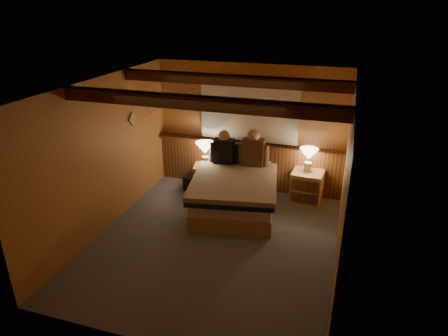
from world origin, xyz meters
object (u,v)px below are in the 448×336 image
at_px(bed, 235,193).
at_px(duffel_bag, 197,184).
at_px(nightstand_left, 206,177).
at_px(lamp_right, 309,155).
at_px(person_right, 253,150).
at_px(nightstand_right, 307,187).
at_px(person_left, 224,150).
at_px(lamp_left, 205,149).

bearing_deg(bed, duffel_bag, 141.16).
height_order(nightstand_left, lamp_right, lamp_right).
distance_m(bed, person_right, 0.88).
distance_m(bed, nightstand_left, 0.97).
height_order(bed, nightstand_left, bed).
xyz_separation_m(nightstand_right, duffel_bag, (-2.08, -0.16, -0.15)).
bearing_deg(lamp_right, person_right, -175.66).
xyz_separation_m(lamp_right, person_right, (-0.99, -0.08, 0.01)).
xyz_separation_m(bed, nightstand_right, (1.17, 0.66, -0.03)).
bearing_deg(person_right, duffel_bag, -176.95).
height_order(nightstand_right, person_left, person_left).
height_order(nightstand_left, nightstand_right, nightstand_right).
bearing_deg(person_right, nightstand_left, 177.27).
height_order(bed, person_left, person_left).
bearing_deg(bed, lamp_left, 131.28).
xyz_separation_m(nightstand_right, lamp_left, (-1.94, -0.04, 0.53)).
relative_size(nightstand_left, person_right, 0.76).
relative_size(bed, lamp_right, 4.77).
height_order(lamp_right, person_left, person_left).
distance_m(nightstand_left, lamp_left, 0.58).
distance_m(nightstand_right, duffel_bag, 2.09).
relative_size(person_left, duffel_bag, 1.27).
xyz_separation_m(nightstand_left, nightstand_right, (1.92, 0.05, 0.05)).
bearing_deg(person_left, nightstand_left, 170.18).
relative_size(nightstand_right, duffel_bag, 1.15).
distance_m(lamp_left, lamp_right, 1.93).
height_order(person_left, duffel_bag, person_left).
height_order(nightstand_left, person_right, person_right).
bearing_deg(nightstand_left, bed, -51.15).
height_order(lamp_left, duffel_bag, lamp_left).
distance_m(nightstand_right, person_left, 1.66).
distance_m(person_left, person_right, 0.54).
distance_m(lamp_right, person_left, 1.54).
bearing_deg(person_right, bed, -108.77).
height_order(lamp_left, person_left, person_left).
height_order(nightstand_left, person_left, person_left).
relative_size(lamp_left, person_right, 0.66).
relative_size(lamp_right, person_right, 0.61).
xyz_separation_m(nightstand_left, lamp_right, (1.90, 0.10, 0.64)).
relative_size(bed, duffel_bag, 3.92).
xyz_separation_m(bed, nightstand_left, (-0.75, 0.61, -0.07)).
bearing_deg(nightstand_left, person_left, -17.14).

